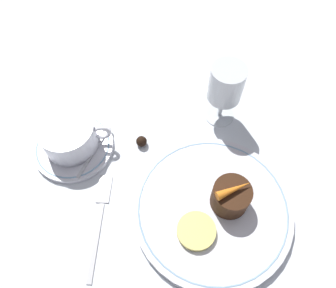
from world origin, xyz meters
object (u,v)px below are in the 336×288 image
at_px(dinner_plate, 212,208).
at_px(wine_glass, 226,87).
at_px(coffee_cup, 69,135).
at_px(dessert_cake, 231,197).
at_px(fork, 100,213).

relative_size(dinner_plate, wine_glass, 2.06).
xyz_separation_m(coffee_cup, wine_glass, (0.28, 0.05, 0.05)).
xyz_separation_m(dinner_plate, wine_glass, (0.04, 0.19, 0.08)).
height_order(wine_glass, dessert_cake, wine_glass).
xyz_separation_m(dinner_plate, dessert_cake, (0.03, 0.01, 0.03)).
relative_size(fork, dessert_cake, 2.88).
bearing_deg(wine_glass, coffee_cup, -169.56).
distance_m(dinner_plate, coffee_cup, 0.28).
bearing_deg(dinner_plate, dessert_cake, 15.78).
distance_m(fork, dessert_cake, 0.21).
bearing_deg(fork, wine_glass, 39.29).
distance_m(dinner_plate, wine_glass, 0.21).
relative_size(dinner_plate, coffee_cup, 2.13).
relative_size(wine_glass, fork, 0.72).
distance_m(coffee_cup, fork, 0.15).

